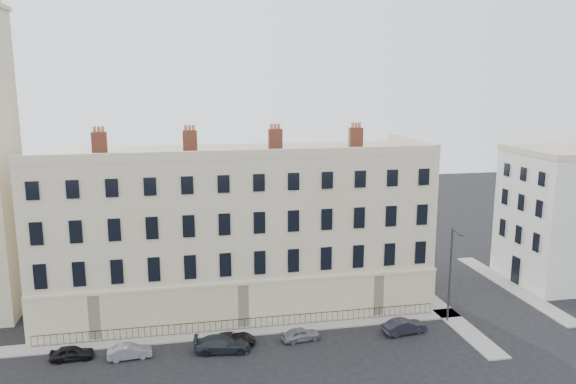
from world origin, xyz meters
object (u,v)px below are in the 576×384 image
at_px(car_b, 130,351).
at_px(car_f, 404,326).
at_px(car_e, 301,334).
at_px(car_c, 222,344).
at_px(car_d, 231,340).
at_px(streetlamp, 451,271).
at_px(car_a, 72,353).

bearing_deg(car_b, car_f, -94.91).
xyz_separation_m(car_b, car_e, (13.89, 0.34, -0.00)).
bearing_deg(car_f, car_b, 81.58).
xyz_separation_m(car_c, car_d, (0.80, 0.80, -0.09)).
distance_m(car_b, car_f, 22.97).
height_order(car_b, streetlamp, streetlamp).
xyz_separation_m(car_d, car_f, (14.92, -0.55, 0.07)).
relative_size(car_b, car_d, 0.83).
bearing_deg(streetlamp, car_c, -178.18).
xyz_separation_m(car_a, car_e, (18.31, -0.30, -0.01)).
xyz_separation_m(car_a, car_c, (11.66, -1.00, 0.10)).
bearing_deg(car_c, car_e, -76.99).
height_order(car_f, streetlamp, streetlamp).
bearing_deg(car_d, car_f, -95.43).
height_order(car_c, streetlamp, streetlamp).
bearing_deg(car_f, car_e, 79.04).
bearing_deg(car_e, car_c, 88.62).
bearing_deg(car_b, car_c, -97.46).
height_order(car_e, streetlamp, streetlamp).
xyz_separation_m(car_b, car_d, (8.04, 0.45, 0.01)).
xyz_separation_m(car_c, streetlamp, (20.54, 1.66, 4.19)).
bearing_deg(streetlamp, car_f, -166.46).
bearing_deg(car_d, streetlamp, -90.82).
distance_m(car_a, car_d, 12.46).
height_order(car_a, car_b, car_a).
bearing_deg(streetlamp, car_d, 179.69).
distance_m(car_a, car_c, 11.71).
bearing_deg(car_c, car_a, 92.16).
height_order(car_a, car_d, car_d).
distance_m(car_c, car_f, 15.72).
distance_m(car_b, car_e, 13.89).
xyz_separation_m(car_e, streetlamp, (13.90, 0.97, 4.29)).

